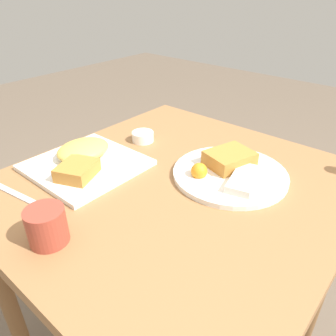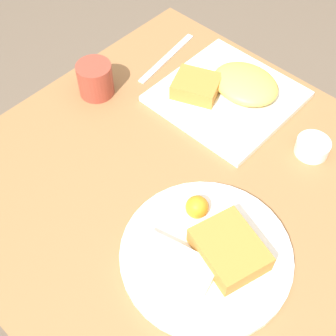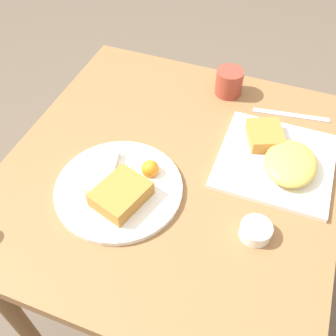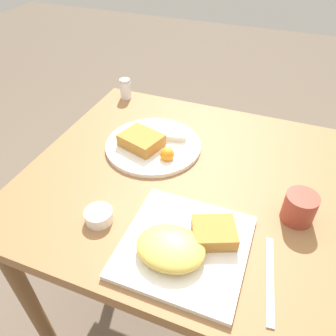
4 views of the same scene
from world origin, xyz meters
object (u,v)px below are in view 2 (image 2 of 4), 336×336
at_px(plate_square_near, 230,90).
at_px(coffee_mug, 95,79).
at_px(butter_knife, 167,58).
at_px(sauce_ramekin, 313,147).
at_px(plate_oval_far, 209,252).

height_order(plate_square_near, coffee_mug, coffee_mug).
bearing_deg(coffee_mug, butter_knife, -100.65).
xyz_separation_m(sauce_ramekin, butter_knife, (0.43, -0.01, -0.01)).
xyz_separation_m(plate_oval_far, butter_knife, (0.42, -0.34, -0.01)).
height_order(sauce_ramekin, butter_knife, sauce_ramekin).
bearing_deg(coffee_mug, plate_oval_far, 162.42).
height_order(plate_square_near, butter_knife, plate_square_near).
height_order(plate_oval_far, sauce_ramekin, plate_oval_far).
bearing_deg(plate_oval_far, plate_square_near, -56.70).
relative_size(plate_oval_far, butter_knife, 1.43).
xyz_separation_m(plate_oval_far, coffee_mug, (0.46, -0.15, 0.02)).
distance_m(sauce_ramekin, butter_knife, 0.43).
relative_size(plate_oval_far, coffee_mug, 3.85).
distance_m(plate_square_near, butter_knife, 0.20).
bearing_deg(plate_oval_far, sauce_ramekin, -90.51).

